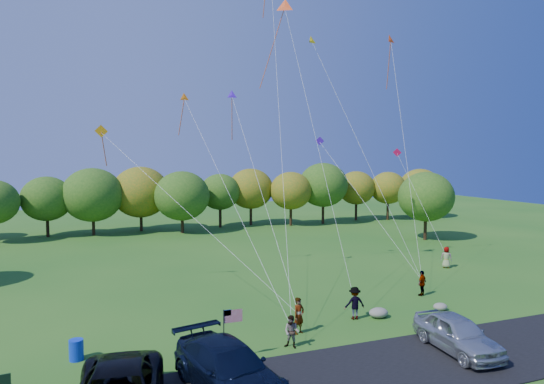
# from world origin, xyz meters

# --- Properties ---
(ground) EXTENTS (140.00, 140.00, 0.00)m
(ground) POSITION_xyz_m (0.00, 0.00, 0.00)
(ground) COLOR #235D1A
(ground) RESTS_ON ground
(asphalt_lane) EXTENTS (44.00, 6.00, 0.06)m
(asphalt_lane) POSITION_xyz_m (0.00, -4.00, 0.03)
(asphalt_lane) COLOR black
(asphalt_lane) RESTS_ON ground
(treeline) EXTENTS (75.46, 27.11, 8.07)m
(treeline) POSITION_xyz_m (3.12, 35.97, 4.63)
(treeline) COLOR #372514
(treeline) RESTS_ON ground
(minivan_navy) EXTENTS (3.88, 6.73, 1.84)m
(minivan_navy) POSITION_xyz_m (-5.48, -3.43, 0.98)
(minivan_navy) COLOR black
(minivan_navy) RESTS_ON asphalt_lane
(minivan_silver) EXTENTS (2.32, 5.08, 1.69)m
(minivan_silver) POSITION_xyz_m (5.60, -3.49, 0.90)
(minivan_silver) COLOR #AFB3BB
(minivan_silver) RESTS_ON asphalt_lane
(flyer_a) EXTENTS (0.81, 0.68, 1.89)m
(flyer_a) POSITION_xyz_m (-0.35, 1.37, 0.95)
(flyer_a) COLOR #4C4C59
(flyer_a) RESTS_ON ground
(flyer_b) EXTENTS (0.97, 0.96, 1.58)m
(flyer_b) POSITION_xyz_m (-1.45, -0.24, 0.79)
(flyer_b) COLOR #4C4C59
(flyer_b) RESTS_ON ground
(flyer_c) EXTENTS (1.26, 0.82, 1.84)m
(flyer_c) POSITION_xyz_m (3.49, 2.27, 0.92)
(flyer_c) COLOR #4C4C59
(flyer_c) RESTS_ON ground
(flyer_d) EXTENTS (1.06, 0.80, 1.68)m
(flyer_d) POSITION_xyz_m (10.02, 4.70, 0.84)
(flyer_d) COLOR #4C4C59
(flyer_d) RESTS_ON ground
(flyer_e) EXTENTS (1.01, 0.98, 1.75)m
(flyer_e) POSITION_xyz_m (17.01, 10.51, 0.87)
(flyer_e) COLOR #4C4C59
(flyer_e) RESTS_ON ground
(trash_barrel) EXTENTS (0.63, 0.63, 0.94)m
(trash_barrel) POSITION_xyz_m (-11.09, 1.96, 0.47)
(trash_barrel) COLOR #0D32CA
(trash_barrel) RESTS_ON ground
(flag_assembly) EXTENTS (0.89, 0.58, 2.42)m
(flag_assembly) POSITION_xyz_m (-4.67, -0.70, 1.80)
(flag_assembly) COLOR black
(flag_assembly) RESTS_ON ground
(boulder_near) EXTENTS (1.13, 0.88, 0.56)m
(boulder_near) POSITION_xyz_m (4.90, 1.99, 0.28)
(boulder_near) COLOR gray
(boulder_near) RESTS_ON ground
(boulder_far) EXTENTS (0.86, 0.72, 0.45)m
(boulder_far) POSITION_xyz_m (9.06, 1.77, 0.22)
(boulder_far) COLOR gray
(boulder_far) RESTS_ON ground
(kites_aloft) EXTENTS (25.28, 4.83, 16.24)m
(kites_aloft) POSITION_xyz_m (3.44, 12.77, 18.12)
(kites_aloft) COLOR #FF521C
(kites_aloft) RESTS_ON ground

